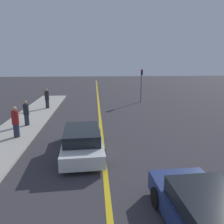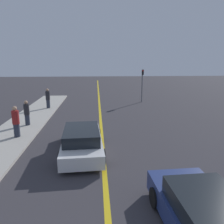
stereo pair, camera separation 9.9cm
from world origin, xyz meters
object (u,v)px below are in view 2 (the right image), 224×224
(car_near_right_lane, at_px, (207,219))
(pedestrian_mid_group, at_px, (16,122))
(car_ahead_center, at_px, (82,141))
(pedestrian_far_standing, at_px, (27,113))
(pedestrian_by_sign, at_px, (48,98))
(traffic_light, at_px, (142,82))

(car_near_right_lane, relative_size, pedestrian_mid_group, 2.44)
(car_near_right_lane, distance_m, car_ahead_center, 6.59)
(car_ahead_center, height_order, pedestrian_mid_group, pedestrian_mid_group)
(car_ahead_center, bearing_deg, car_near_right_lane, -61.66)
(pedestrian_far_standing, xyz_separation_m, pedestrian_by_sign, (0.27, 5.36, 0.06))
(car_near_right_lane, xyz_separation_m, pedestrian_mid_group, (-7.31, 7.84, 0.41))
(pedestrian_far_standing, bearing_deg, pedestrian_mid_group, -87.43)
(pedestrian_by_sign, height_order, traffic_light, traffic_light)
(pedestrian_mid_group, bearing_deg, pedestrian_far_standing, 92.57)
(pedestrian_far_standing, height_order, pedestrian_by_sign, pedestrian_by_sign)
(car_near_right_lane, bearing_deg, traffic_light, 81.10)
(car_ahead_center, height_order, traffic_light, traffic_light)
(car_ahead_center, distance_m, pedestrian_by_sign, 10.60)
(traffic_light, bearing_deg, pedestrian_mid_group, -131.81)
(pedestrian_mid_group, bearing_deg, car_ahead_center, -29.78)
(car_near_right_lane, bearing_deg, pedestrian_mid_group, 130.75)
(pedestrian_mid_group, relative_size, pedestrian_far_standing, 1.07)
(car_ahead_center, distance_m, pedestrian_far_standing, 6.06)
(car_near_right_lane, height_order, pedestrian_by_sign, pedestrian_by_sign)
(car_ahead_center, bearing_deg, pedestrian_mid_group, 147.14)
(traffic_light, bearing_deg, pedestrian_far_standing, -139.29)
(car_near_right_lane, xyz_separation_m, pedestrian_far_standing, (-7.41, 10.19, 0.36))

